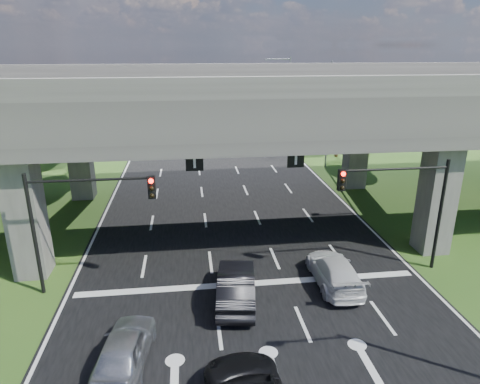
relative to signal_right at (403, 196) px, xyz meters
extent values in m
plane|color=#274B18|center=(-7.82, -3.94, -4.19)|extent=(160.00, 160.00, 0.00)
cube|color=black|center=(-7.82, 6.06, -4.17)|extent=(18.00, 120.00, 0.03)
cube|color=#3C3936|center=(-7.82, 8.06, 3.81)|extent=(80.00, 15.00, 2.00)
cube|color=#585551|center=(-7.82, 0.81, 5.31)|extent=(80.00, 0.50, 1.00)
cube|color=#585551|center=(-7.82, 15.31, 5.31)|extent=(80.00, 0.50, 1.00)
cube|color=#585551|center=(-18.82, 2.06, -0.69)|extent=(1.60, 1.60, 7.00)
cube|color=#585551|center=(-18.82, 14.06, -0.69)|extent=(1.60, 1.60, 7.00)
cube|color=#585551|center=(3.18, 2.06, -0.69)|extent=(1.60, 1.60, 7.00)
cube|color=#585551|center=(3.18, 14.06, -0.69)|extent=(1.60, 1.60, 7.00)
cube|color=black|center=(-10.32, 1.06, 1.81)|extent=(0.85, 0.06, 0.85)
cube|color=black|center=(-5.32, 1.06, 1.81)|extent=(0.85, 0.06, 0.85)
cylinder|color=black|center=(2.18, 0.06, -1.19)|extent=(0.18, 0.18, 6.00)
cylinder|color=black|center=(-0.57, 0.06, 1.41)|extent=(5.50, 0.12, 0.12)
cube|color=black|center=(-3.32, -0.12, 1.01)|extent=(0.35, 0.28, 1.05)
sphere|color=#FF0C05|center=(-3.32, -0.28, 1.36)|extent=(0.22, 0.22, 0.22)
cylinder|color=black|center=(-17.82, 0.06, -1.19)|extent=(0.18, 0.18, 6.00)
cylinder|color=black|center=(-15.07, 0.06, 1.41)|extent=(5.50, 0.12, 0.12)
cube|color=black|center=(-12.32, -0.12, 1.01)|extent=(0.35, 0.28, 1.05)
sphere|color=#FF0C05|center=(-12.32, -0.28, 1.36)|extent=(0.22, 0.22, 0.22)
cylinder|color=gray|center=(2.68, 20.06, 0.81)|extent=(0.16, 0.16, 10.00)
cylinder|color=gray|center=(1.18, 20.06, 5.51)|extent=(3.00, 0.10, 0.10)
cube|color=gray|center=(-0.32, 20.06, 5.41)|extent=(0.60, 0.25, 0.18)
cylinder|color=gray|center=(2.68, 36.06, 0.81)|extent=(0.16, 0.16, 10.00)
cylinder|color=gray|center=(1.18, 36.06, 5.51)|extent=(3.00, 0.10, 0.10)
cube|color=gray|center=(-0.32, 36.06, 5.41)|extent=(0.60, 0.25, 0.18)
cylinder|color=black|center=(-21.82, 22.06, -2.54)|extent=(0.36, 0.36, 3.30)
sphere|color=#185215|center=(-21.82, 22.06, 0.46)|extent=(4.50, 4.50, 4.50)
sphere|color=#185215|center=(-21.42, 21.76, 1.81)|extent=(3.60, 3.60, 3.60)
sphere|color=#185215|center=(-22.12, 22.46, -0.44)|extent=(3.30, 3.30, 3.30)
cylinder|color=black|center=(-24.82, 30.06, -2.76)|extent=(0.36, 0.36, 2.86)
sphere|color=#185215|center=(-24.82, 30.06, -0.16)|extent=(3.90, 3.90, 3.90)
sphere|color=#185215|center=(-24.42, 29.76, 1.01)|extent=(3.12, 3.12, 3.12)
sphere|color=#185215|center=(-25.12, 30.46, -0.94)|extent=(2.86, 2.86, 2.86)
cylinder|color=black|center=(-20.82, 38.06, -2.43)|extent=(0.36, 0.36, 3.52)
sphere|color=#185215|center=(-20.82, 38.06, 0.77)|extent=(4.80, 4.80, 4.80)
sphere|color=#185215|center=(-20.42, 37.76, 2.21)|extent=(3.84, 3.84, 3.84)
sphere|color=#185215|center=(-21.12, 38.46, -0.19)|extent=(3.52, 3.52, 3.52)
cylinder|color=black|center=(5.18, 24.06, -2.65)|extent=(0.36, 0.36, 3.08)
sphere|color=#185215|center=(5.18, 24.06, 0.15)|extent=(4.20, 4.20, 4.20)
sphere|color=#185215|center=(5.58, 23.76, 1.41)|extent=(3.36, 3.36, 3.36)
sphere|color=#185215|center=(4.88, 24.46, -0.69)|extent=(3.08, 3.08, 3.08)
cylinder|color=black|center=(8.18, 32.06, -2.76)|extent=(0.36, 0.36, 2.86)
sphere|color=#185215|center=(8.18, 32.06, -0.16)|extent=(3.90, 3.90, 3.90)
sphere|color=#185215|center=(8.58, 31.76, 1.01)|extent=(3.12, 3.12, 3.12)
sphere|color=#185215|center=(7.88, 32.46, -0.94)|extent=(2.86, 2.86, 2.86)
cylinder|color=black|center=(4.18, 40.06, -2.54)|extent=(0.36, 0.36, 3.30)
sphere|color=#185215|center=(4.18, 40.06, 0.46)|extent=(4.50, 4.50, 4.50)
sphere|color=#185215|center=(4.58, 39.76, 1.81)|extent=(3.60, 3.60, 3.60)
sphere|color=#185215|center=(3.88, 40.46, -0.44)|extent=(3.30, 3.30, 3.30)
imported|color=#B8BAC1|center=(-13.22, -5.55, -3.43)|extent=(2.23, 4.45, 1.46)
imported|color=black|center=(-8.66, -1.83, -3.36)|extent=(2.26, 4.98, 1.58)
imported|color=silver|center=(-3.64, -0.94, -3.46)|extent=(2.05, 4.85, 1.40)
camera|label=1|loc=(-10.62, -18.98, 7.16)|focal=32.00mm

